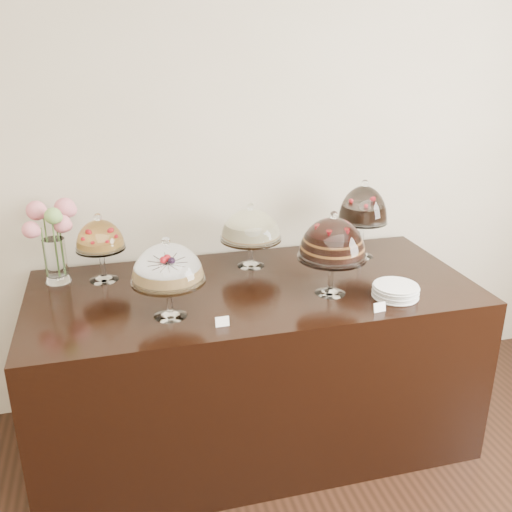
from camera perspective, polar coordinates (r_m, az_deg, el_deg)
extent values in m
cube|color=beige|center=(3.19, -3.08, 10.83)|extent=(5.00, 0.04, 3.00)
cube|color=black|center=(3.07, -0.24, -10.71)|extent=(2.20, 1.00, 0.90)
cone|color=white|center=(2.59, -8.55, -5.68)|extent=(0.15, 0.15, 0.02)
cylinder|color=white|center=(2.55, -8.65, -4.01)|extent=(0.03, 0.03, 0.14)
cylinder|color=white|center=(2.52, -8.75, -2.43)|extent=(0.33, 0.33, 0.01)
cylinder|color=tan|center=(2.50, -8.79, -1.74)|extent=(0.26, 0.26, 0.05)
sphere|color=red|center=(2.52, -7.35, -0.65)|extent=(0.02, 0.02, 0.02)
sphere|color=red|center=(2.53, -10.14, -0.68)|extent=(0.02, 0.02, 0.02)
sphere|color=red|center=(2.43, -9.02, -1.60)|extent=(0.02, 0.02, 0.02)
sphere|color=white|center=(2.45, -8.98, 1.48)|extent=(0.04, 0.04, 0.04)
cone|color=white|center=(2.80, 7.41, -3.45)|extent=(0.15, 0.15, 0.02)
cylinder|color=white|center=(2.76, 7.50, -1.73)|extent=(0.03, 0.03, 0.16)
cylinder|color=white|center=(2.73, 7.58, -0.10)|extent=(0.33, 0.33, 0.01)
cylinder|color=black|center=(2.71, 7.64, 1.14)|extent=(0.25, 0.25, 0.11)
sphere|color=red|center=(2.73, 8.82, 2.72)|extent=(0.02, 0.02, 0.02)
sphere|color=red|center=(2.75, 7.20, 2.92)|extent=(0.02, 0.02, 0.02)
sphere|color=red|center=(2.68, 6.26, 2.52)|extent=(0.02, 0.02, 0.02)
sphere|color=red|center=(2.62, 7.33, 2.04)|extent=(0.02, 0.02, 0.02)
sphere|color=red|center=(2.65, 8.94, 2.17)|extent=(0.02, 0.02, 0.02)
sphere|color=white|center=(2.66, 7.79, 4.07)|extent=(0.04, 0.04, 0.04)
cone|color=white|center=(3.11, -0.52, -0.73)|extent=(0.15, 0.15, 0.02)
cylinder|color=white|center=(3.08, -0.52, 0.57)|extent=(0.03, 0.03, 0.12)
cylinder|color=white|center=(3.05, -0.53, 1.77)|extent=(0.33, 0.33, 0.01)
cylinder|color=#F0E9BA|center=(3.04, -0.53, 2.55)|extent=(0.26, 0.26, 0.08)
sphere|color=white|center=(3.00, -0.54, 4.93)|extent=(0.04, 0.04, 0.04)
cone|color=white|center=(3.29, 10.36, 0.22)|extent=(0.15, 0.15, 0.02)
cylinder|color=white|center=(3.26, 10.48, 1.91)|extent=(0.03, 0.03, 0.18)
cylinder|color=white|center=(3.23, 10.59, 3.52)|extent=(0.28, 0.28, 0.01)
cylinder|color=black|center=(3.22, 10.65, 4.30)|extent=(0.23, 0.23, 0.08)
sphere|color=red|center=(3.24, 11.54, 5.30)|extent=(0.02, 0.02, 0.02)
sphere|color=red|center=(3.22, 9.63, 5.32)|extent=(0.02, 0.02, 0.02)
sphere|color=red|center=(3.14, 10.95, 4.84)|extent=(0.02, 0.02, 0.02)
sphere|color=white|center=(3.17, 10.85, 7.15)|extent=(0.04, 0.04, 0.04)
cone|color=white|center=(3.03, -14.96, -2.08)|extent=(0.15, 0.15, 0.02)
cylinder|color=white|center=(3.00, -15.11, -0.60)|extent=(0.03, 0.03, 0.14)
cylinder|color=white|center=(2.97, -15.25, 0.78)|extent=(0.25, 0.25, 0.01)
cylinder|color=gold|center=(2.96, -15.30, 1.23)|extent=(0.20, 0.20, 0.04)
sphere|color=red|center=(2.97, -14.36, 1.94)|extent=(0.02, 0.02, 0.02)
sphere|color=red|center=(3.00, -15.13, 2.09)|extent=(0.02, 0.02, 0.02)
sphere|color=red|center=(2.99, -16.12, 1.90)|extent=(0.02, 0.02, 0.02)
sphere|color=red|center=(2.94, -16.35, 1.55)|extent=(0.02, 0.02, 0.02)
sphere|color=red|center=(2.90, -15.58, 1.39)|extent=(0.02, 0.02, 0.02)
sphere|color=red|center=(2.92, -14.57, 1.59)|extent=(0.02, 0.02, 0.02)
sphere|color=white|center=(2.92, -15.56, 3.76)|extent=(0.04, 0.04, 0.04)
cylinder|color=white|center=(3.04, -19.39, -0.42)|extent=(0.11, 0.11, 0.23)
cylinder|color=#476B2D|center=(3.02, -19.04, 0.64)|extent=(0.01, 0.01, 0.26)
sphere|color=#D9818B|center=(2.97, -18.85, 3.06)|extent=(0.09, 0.09, 0.09)
cylinder|color=#476B2D|center=(3.06, -18.89, 1.42)|extent=(0.01, 0.01, 0.31)
sphere|color=#D9818B|center=(3.07, -18.57, 4.56)|extent=(0.11, 0.11, 0.11)
cylinder|color=#476B2D|center=(3.02, -20.16, 1.23)|extent=(0.01, 0.01, 0.33)
sphere|color=#D9818B|center=(2.99, -21.12, 4.26)|extent=(0.10, 0.10, 0.10)
cylinder|color=#476B2D|center=(3.00, -20.39, 0.32)|extent=(0.01, 0.01, 0.26)
sphere|color=#D9818B|center=(2.95, -21.60, 2.44)|extent=(0.08, 0.08, 0.08)
cylinder|color=#476B2D|center=(2.98, -19.43, 0.96)|extent=(0.01, 0.01, 0.32)
sphere|color=#74A14D|center=(2.90, -19.64, 3.80)|extent=(0.08, 0.08, 0.08)
cylinder|color=white|center=(2.82, 13.73, -3.93)|extent=(0.22, 0.22, 0.01)
cylinder|color=white|center=(2.81, 13.75, -3.73)|extent=(0.21, 0.21, 0.01)
cylinder|color=white|center=(2.81, 13.77, -3.52)|extent=(0.22, 0.22, 0.01)
cylinder|color=white|center=(2.80, 13.79, -3.32)|extent=(0.21, 0.21, 0.01)
cylinder|color=white|center=(2.80, 13.81, -3.11)|extent=(0.22, 0.22, 0.01)
cylinder|color=white|center=(2.80, 13.83, -2.91)|extent=(0.21, 0.21, 0.01)
cube|color=white|center=(2.47, -3.39, -6.57)|extent=(0.06, 0.02, 0.04)
cube|color=white|center=(2.65, 12.26, -5.03)|extent=(0.06, 0.02, 0.04)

